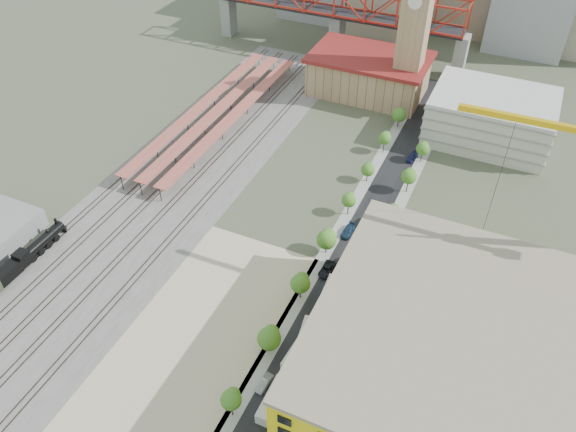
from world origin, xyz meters
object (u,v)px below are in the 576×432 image
at_px(locomotive, 33,250).
at_px(site_trailer_b, 298,352).
at_px(clock_tower, 416,16).
at_px(site_trailer_a, 272,400).
at_px(construction_building, 444,359).
at_px(site_trailer_d, 329,293).
at_px(site_trailer_c, 305,338).

distance_m(locomotive, site_trailer_b, 66.00).
distance_m(clock_tower, site_trailer_a, 118.66).
height_order(construction_building, locomotive, construction_building).
bearing_deg(construction_building, site_trailer_a, -149.73).
bearing_deg(clock_tower, site_trailer_a, -86.03).
distance_m(site_trailer_b, site_trailer_d, 16.45).
xyz_separation_m(site_trailer_b, site_trailer_c, (0.00, 3.70, -0.01)).
height_order(site_trailer_a, site_trailer_c, site_trailer_a).
relative_size(site_trailer_b, site_trailer_c, 1.01).
xyz_separation_m(clock_tower, construction_building, (34.00, -99.99, -19.29)).
relative_size(construction_building, site_trailer_b, 5.45).
height_order(clock_tower, site_trailer_b, clock_tower).
bearing_deg(locomotive, site_trailer_a, -9.62).
bearing_deg(site_trailer_b, site_trailer_a, -85.44).
bearing_deg(site_trailer_c, locomotive, 174.60).
relative_size(site_trailer_a, site_trailer_d, 1.03).
xyz_separation_m(clock_tower, locomotive, (-58.00, -103.98, -26.69)).
bearing_deg(site_trailer_d, site_trailer_c, -94.25).
xyz_separation_m(site_trailer_b, site_trailer_d, (0.00, 16.45, -0.04)).
relative_size(clock_tower, site_trailer_a, 5.64).
bearing_deg(site_trailer_a, clock_tower, 93.89).
bearing_deg(site_trailer_d, construction_building, -30.04).
distance_m(clock_tower, site_trailer_b, 107.73).
height_order(locomotive, site_trailer_a, locomotive).
relative_size(locomotive, site_trailer_d, 2.40).
xyz_separation_m(construction_building, site_trailer_a, (-26.00, -15.18, -8.15)).
height_order(clock_tower, site_trailer_d, clock_tower).
bearing_deg(locomotive, clock_tower, 60.85).
bearing_deg(site_trailer_b, construction_building, 13.05).
bearing_deg(site_trailer_d, locomotive, -170.17).
height_order(site_trailer_a, site_trailer_b, site_trailer_b).
bearing_deg(site_trailer_c, construction_building, -8.32).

